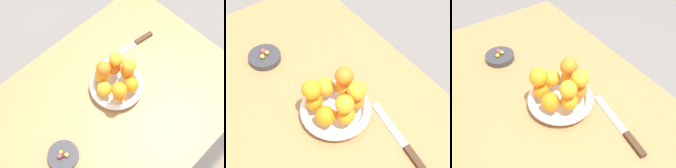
# 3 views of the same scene
# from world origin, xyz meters

# --- Properties ---
(dining_table) EXTENTS (1.10, 0.76, 0.74)m
(dining_table) POSITION_xyz_m (0.00, 0.00, 0.65)
(dining_table) COLOR #9E7042
(dining_table) RESTS_ON ground_plane
(fruit_bowl) EXTENTS (0.22, 0.22, 0.04)m
(fruit_bowl) POSITION_xyz_m (-0.08, -0.04, 0.76)
(fruit_bowl) COLOR white
(fruit_bowl) RESTS_ON dining_table
(candy_dish) EXTENTS (0.11, 0.11, 0.02)m
(candy_dish) POSITION_xyz_m (0.25, 0.03, 0.75)
(candy_dish) COLOR #333338
(candy_dish) RESTS_ON dining_table
(orange_0) EXTENTS (0.06, 0.06, 0.06)m
(orange_0) POSITION_xyz_m (-0.14, -0.03, 0.81)
(orange_0) COLOR orange
(orange_0) RESTS_ON fruit_bowl
(orange_1) EXTENTS (0.06, 0.06, 0.06)m
(orange_1) POSITION_xyz_m (-0.12, -0.09, 0.81)
(orange_1) COLOR orange
(orange_1) RESTS_ON fruit_bowl
(orange_2) EXTENTS (0.06, 0.06, 0.06)m
(orange_2) POSITION_xyz_m (-0.06, -0.09, 0.81)
(orange_2) COLOR orange
(orange_2) RESTS_ON fruit_bowl
(orange_3) EXTENTS (0.06, 0.06, 0.06)m
(orange_3) POSITION_xyz_m (-0.02, -0.04, 0.81)
(orange_3) COLOR orange
(orange_3) RESTS_ON fruit_bowl
(orange_4) EXTENTS (0.05, 0.05, 0.05)m
(orange_4) POSITION_xyz_m (-0.05, 0.01, 0.81)
(orange_4) COLOR orange
(orange_4) RESTS_ON fruit_bowl
(orange_5) EXTENTS (0.06, 0.06, 0.06)m
(orange_5) POSITION_xyz_m (-0.11, 0.02, 0.81)
(orange_5) COLOR orange
(orange_5) RESTS_ON fruit_bowl
(orange_6) EXTENTS (0.06, 0.06, 0.06)m
(orange_6) POSITION_xyz_m (-0.04, 0.02, 0.86)
(orange_6) COLOR orange
(orange_6) RESTS_ON orange_4
(orange_7) EXTENTS (0.06, 0.06, 0.06)m
(orange_7) POSITION_xyz_m (-0.06, -0.09, 0.87)
(orange_7) COLOR orange
(orange_7) RESTS_ON orange_2
(orange_8) EXTENTS (0.06, 0.06, 0.06)m
(orange_8) POSITION_xyz_m (-0.12, -0.08, 0.87)
(orange_8) COLOR orange
(orange_8) RESTS_ON orange_1
(orange_9) EXTENTS (0.05, 0.05, 0.05)m
(orange_9) POSITION_xyz_m (-0.14, -0.03, 0.86)
(orange_9) COLOR orange
(orange_9) RESTS_ON orange_0
(candy_ball_0) EXTENTS (0.02, 0.02, 0.02)m
(candy_ball_0) POSITION_xyz_m (0.24, 0.04, 0.77)
(candy_ball_0) COLOR gold
(candy_ball_0) RESTS_ON candy_dish
(candy_ball_1) EXTENTS (0.02, 0.02, 0.02)m
(candy_ball_1) POSITION_xyz_m (0.25, 0.03, 0.77)
(candy_ball_1) COLOR #472819
(candy_ball_1) RESTS_ON candy_dish
(candy_ball_2) EXTENTS (0.02, 0.02, 0.02)m
(candy_ball_2) POSITION_xyz_m (0.26, 0.03, 0.77)
(candy_ball_2) COLOR #C6384C
(candy_ball_2) RESTS_ON candy_dish
(candy_ball_3) EXTENTS (0.02, 0.02, 0.02)m
(candy_ball_3) POSITION_xyz_m (0.25, 0.02, 0.77)
(candy_ball_3) COLOR gold
(candy_ball_3) RESTS_ON candy_dish
(knife) EXTENTS (0.26, 0.06, 0.01)m
(knife) POSITION_xyz_m (-0.28, -0.14, 0.75)
(knife) COLOR #3F2819
(knife) RESTS_ON dining_table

